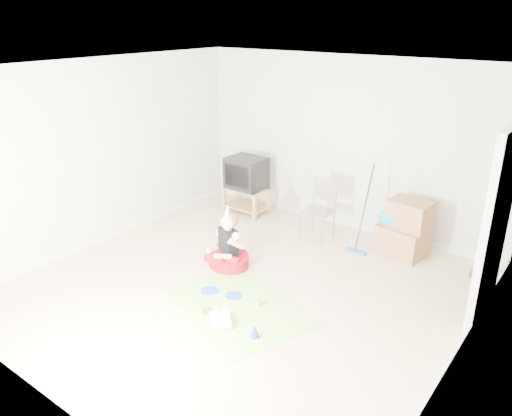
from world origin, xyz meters
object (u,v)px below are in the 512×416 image
Objects in this scene: folding_chair at (318,211)px; cardboard_boxes at (405,229)px; tv_stand at (246,198)px; birthday_cake at (220,321)px; seated_woman at (228,252)px; crt_tv at (246,173)px.

cardboard_boxes is at bearing 12.54° from folding_chair.
tv_stand is 2.11× the size of birthday_cake.
seated_woman is at bearing 126.02° from birthday_cake.
crt_tv reaches higher than seated_woman.
cardboard_boxes is 0.92× the size of seated_woman.
seated_woman is 2.52× the size of birthday_cake.
birthday_cake is at bearing -53.98° from seated_woman.
crt_tv reaches higher than folding_chair.
birthday_cake is (0.29, -2.53, -0.40)m from folding_chair.
cardboard_boxes is at bearing 3.28° from crt_tv.
crt_tv reaches higher than birthday_cake.
birthday_cake is (0.79, -1.09, -0.15)m from seated_woman.
crt_tv is 1.96m from seated_woman.
tv_stand is at bearing -178.10° from cardboard_boxes.
crt_tv is at bearing -45.00° from tv_stand.
folding_chair is (1.47, -0.18, 0.17)m from tv_stand.
seated_woman is (-1.72, -1.72, -0.19)m from cardboard_boxes.
birthday_cake is at bearing -83.55° from folding_chair.
crt_tv is at bearing -178.10° from cardboard_boxes.
birthday_cake is (1.75, -2.71, -0.66)m from crt_tv.
tv_stand is 1.89m from seated_woman.
cardboard_boxes is 2.97m from birthday_cake.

